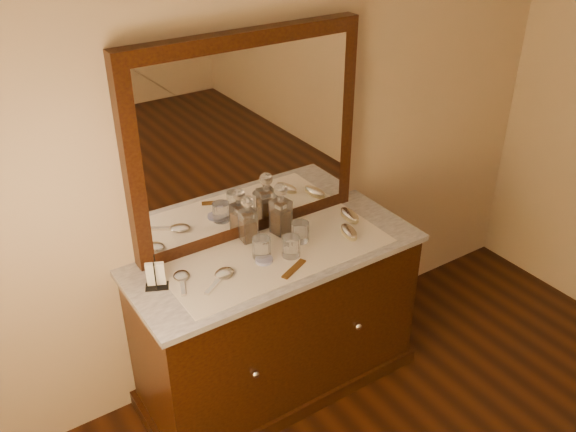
{
  "coord_description": "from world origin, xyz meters",
  "views": [
    {
      "loc": [
        -1.31,
        -0.12,
        2.49
      ],
      "look_at": [
        0.0,
        1.85,
        1.1
      ],
      "focal_mm": 38.33,
      "sensor_mm": 36.0,
      "label": 1
    }
  ],
  "objects_px": {
    "napkin_rack": "(156,276)",
    "hand_mirror_outer": "(182,278)",
    "decanter_left": "(248,223)",
    "decanter_right": "(281,214)",
    "hand_mirror_inner": "(222,276)",
    "brush_near": "(349,232)",
    "dresser_cabinet": "(277,323)",
    "brush_far": "(350,215)",
    "comb": "(294,269)",
    "pin_dish": "(264,260)",
    "mirror_frame": "(247,139)"
  },
  "relations": [
    {
      "from": "dresser_cabinet",
      "to": "brush_far",
      "type": "bearing_deg",
      "value": 5.8
    },
    {
      "from": "brush_far",
      "to": "hand_mirror_inner",
      "type": "relative_size",
      "value": 0.75
    },
    {
      "from": "comb",
      "to": "brush_near",
      "type": "distance_m",
      "value": 0.4
    },
    {
      "from": "dresser_cabinet",
      "to": "comb",
      "type": "relative_size",
      "value": 8.33
    },
    {
      "from": "mirror_frame",
      "to": "hand_mirror_outer",
      "type": "bearing_deg",
      "value": -157.08
    },
    {
      "from": "pin_dish",
      "to": "hand_mirror_inner",
      "type": "relative_size",
      "value": 0.4
    },
    {
      "from": "brush_near",
      "to": "pin_dish",
      "type": "bearing_deg",
      "value": 175.07
    },
    {
      "from": "brush_near",
      "to": "napkin_rack",
      "type": "bearing_deg",
      "value": 171.95
    },
    {
      "from": "pin_dish",
      "to": "decanter_right",
      "type": "bearing_deg",
      "value": 40.23
    },
    {
      "from": "decanter_left",
      "to": "hand_mirror_outer",
      "type": "bearing_deg",
      "value": -163.98
    },
    {
      "from": "comb",
      "to": "hand_mirror_outer",
      "type": "height_order",
      "value": "hand_mirror_outer"
    },
    {
      "from": "decanter_right",
      "to": "brush_far",
      "type": "distance_m",
      "value": 0.39
    },
    {
      "from": "napkin_rack",
      "to": "pin_dish",
      "type": "bearing_deg",
      "value": -10.99
    },
    {
      "from": "decanter_left",
      "to": "comb",
      "type": "bearing_deg",
      "value": -82.51
    },
    {
      "from": "dresser_cabinet",
      "to": "hand_mirror_outer",
      "type": "xyz_separation_m",
      "value": [
        -0.47,
        0.04,
        0.45
      ]
    },
    {
      "from": "pin_dish",
      "to": "decanter_left",
      "type": "height_order",
      "value": "decanter_left"
    },
    {
      "from": "hand_mirror_outer",
      "to": "decanter_right",
      "type": "bearing_deg",
      "value": 9.01
    },
    {
      "from": "pin_dish",
      "to": "hand_mirror_inner",
      "type": "height_order",
      "value": "hand_mirror_inner"
    },
    {
      "from": "comb",
      "to": "brush_far",
      "type": "height_order",
      "value": "brush_far"
    },
    {
      "from": "hand_mirror_inner",
      "to": "hand_mirror_outer",
      "type": "bearing_deg",
      "value": 151.73
    },
    {
      "from": "decanter_right",
      "to": "hand_mirror_outer",
      "type": "height_order",
      "value": "decanter_right"
    },
    {
      "from": "decanter_right",
      "to": "mirror_frame",
      "type": "bearing_deg",
      "value": 136.75
    },
    {
      "from": "decanter_left",
      "to": "decanter_right",
      "type": "relative_size",
      "value": 0.9
    },
    {
      "from": "mirror_frame",
      "to": "pin_dish",
      "type": "relative_size",
      "value": 14.2
    },
    {
      "from": "pin_dish",
      "to": "hand_mirror_outer",
      "type": "height_order",
      "value": "hand_mirror_outer"
    },
    {
      "from": "brush_far",
      "to": "hand_mirror_outer",
      "type": "bearing_deg",
      "value": -179.71
    },
    {
      "from": "brush_far",
      "to": "pin_dish",
      "type": "bearing_deg",
      "value": -171.44
    },
    {
      "from": "napkin_rack",
      "to": "hand_mirror_outer",
      "type": "height_order",
      "value": "napkin_rack"
    },
    {
      "from": "comb",
      "to": "napkin_rack",
      "type": "distance_m",
      "value": 0.62
    },
    {
      "from": "decanter_right",
      "to": "comb",
      "type": "bearing_deg",
      "value": -112.6
    },
    {
      "from": "decanter_right",
      "to": "hand_mirror_inner",
      "type": "relative_size",
      "value": 1.32
    },
    {
      "from": "pin_dish",
      "to": "hand_mirror_inner",
      "type": "bearing_deg",
      "value": -178.91
    },
    {
      "from": "pin_dish",
      "to": "brush_near",
      "type": "bearing_deg",
      "value": -4.93
    },
    {
      "from": "decanter_left",
      "to": "hand_mirror_inner",
      "type": "height_order",
      "value": "decanter_left"
    },
    {
      "from": "brush_far",
      "to": "napkin_rack",
      "type": "bearing_deg",
      "value": 179.51
    },
    {
      "from": "hand_mirror_inner",
      "to": "brush_near",
      "type": "bearing_deg",
      "value": -3.01
    },
    {
      "from": "comb",
      "to": "mirror_frame",
      "type": "bearing_deg",
      "value": 63.58
    },
    {
      "from": "decanter_right",
      "to": "hand_mirror_inner",
      "type": "xyz_separation_m",
      "value": [
        -0.43,
        -0.18,
        -0.1
      ]
    },
    {
      "from": "mirror_frame",
      "to": "comb",
      "type": "distance_m",
      "value": 0.64
    },
    {
      "from": "decanter_left",
      "to": "brush_near",
      "type": "distance_m",
      "value": 0.51
    },
    {
      "from": "brush_near",
      "to": "hand_mirror_inner",
      "type": "height_order",
      "value": "brush_near"
    },
    {
      "from": "mirror_frame",
      "to": "decanter_right",
      "type": "height_order",
      "value": "mirror_frame"
    },
    {
      "from": "comb",
      "to": "napkin_rack",
      "type": "relative_size",
      "value": 1.11
    },
    {
      "from": "dresser_cabinet",
      "to": "hand_mirror_outer",
      "type": "relative_size",
      "value": 7.16
    },
    {
      "from": "dresser_cabinet",
      "to": "mirror_frame",
      "type": "xyz_separation_m",
      "value": [
        0.0,
        0.25,
        0.94
      ]
    },
    {
      "from": "hand_mirror_outer",
      "to": "pin_dish",
      "type": "bearing_deg",
      "value": -12.1
    },
    {
      "from": "pin_dish",
      "to": "hand_mirror_outer",
      "type": "distance_m",
      "value": 0.39
    },
    {
      "from": "comb",
      "to": "hand_mirror_outer",
      "type": "xyz_separation_m",
      "value": [
        -0.46,
        0.21,
        0.0
      ]
    },
    {
      "from": "napkin_rack",
      "to": "decanter_left",
      "type": "xyz_separation_m",
      "value": [
        0.53,
        0.11,
        0.04
      ]
    },
    {
      "from": "brush_near",
      "to": "brush_far",
      "type": "distance_m",
      "value": 0.17
    }
  ]
}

